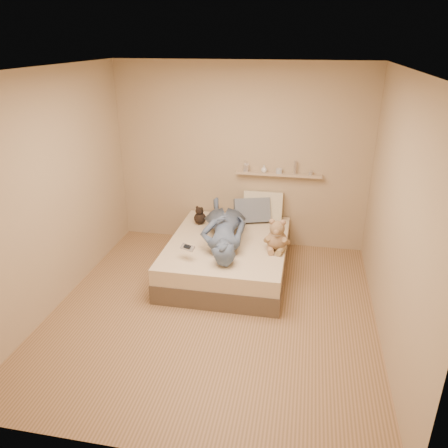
% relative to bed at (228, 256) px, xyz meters
% --- Properties ---
extents(room, '(3.80, 3.80, 3.80)m').
position_rel_bed_xyz_m(room, '(0.00, -0.93, 1.08)').
color(room, '#9E7552').
rests_on(room, ground).
extents(bed, '(1.50, 1.90, 0.45)m').
position_rel_bed_xyz_m(bed, '(0.00, 0.00, 0.00)').
color(bed, brown).
rests_on(bed, floor).
extents(game_console, '(0.19, 0.13, 0.06)m').
position_rel_bed_xyz_m(game_console, '(-0.37, -0.60, 0.38)').
color(game_console, silver).
rests_on(game_console, bed).
extents(teddy_bear, '(0.34, 0.33, 0.41)m').
position_rel_bed_xyz_m(teddy_bear, '(0.63, -0.16, 0.40)').
color(teddy_bear, '#967352').
rests_on(teddy_bear, bed).
extents(dark_plush, '(0.17, 0.17, 0.26)m').
position_rel_bed_xyz_m(dark_plush, '(-0.49, 0.46, 0.34)').
color(dark_plush, black).
rests_on(dark_plush, bed).
extents(pillow_cream, '(0.55, 0.25, 0.43)m').
position_rel_bed_xyz_m(pillow_cream, '(0.36, 0.83, 0.43)').
color(pillow_cream, '#C1B598').
rests_on(pillow_cream, bed).
extents(pillow_grey, '(0.55, 0.39, 0.37)m').
position_rel_bed_xyz_m(pillow_grey, '(0.22, 0.69, 0.40)').
color(pillow_grey, slate).
rests_on(pillow_grey, bed).
extents(person, '(0.83, 1.66, 0.38)m').
position_rel_bed_xyz_m(person, '(-0.05, -0.00, 0.42)').
color(person, slate).
rests_on(person, bed).
extents(wall_shelf, '(1.20, 0.12, 0.03)m').
position_rel_bed_xyz_m(wall_shelf, '(0.55, 0.91, 0.88)').
color(wall_shelf, tan).
rests_on(wall_shelf, wall_back).
extents(shelf_bottles, '(0.97, 0.11, 0.19)m').
position_rel_bed_xyz_m(shelf_bottles, '(0.41, 0.91, 0.95)').
color(shelf_bottles, silver).
rests_on(shelf_bottles, wall_shelf).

